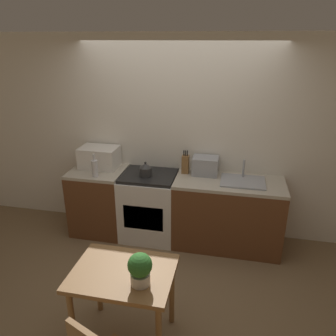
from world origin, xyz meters
TOP-DOWN VIEW (x-y plane):
  - ground_plane at (0.00, 0.00)m, footprint 16.00×16.00m
  - wall_back at (0.00, 1.22)m, footprint 10.00×0.06m
  - counter_left_run at (-1.02, 0.88)m, footprint 0.70×0.62m
  - counter_right_run at (0.71, 0.88)m, footprint 1.34×0.62m
  - stove_range at (-0.32, 0.88)m, footprint 0.71×0.62m
  - kettle at (-0.34, 0.82)m, footprint 0.15×0.15m
  - microwave at (-1.03, 0.99)m, footprint 0.50×0.34m
  - bottle at (-0.96, 0.68)m, footprint 0.08×0.08m
  - knife_block at (0.13, 1.03)m, footprint 0.09×0.09m
  - toaster_oven at (0.39, 1.04)m, footprint 0.32×0.25m
  - sink_basin at (0.86, 0.88)m, footprint 0.53×0.40m
  - dining_table at (-0.10, -0.78)m, footprint 0.85×0.64m
  - potted_plant at (0.09, -0.89)m, footprint 0.19×0.19m

SIDE VIEW (x-z plane):
  - ground_plane at x=0.00m, z-range 0.00..0.00m
  - stove_range at x=-0.32m, z-range 0.00..0.90m
  - counter_right_run at x=0.71m, z-range 0.00..0.90m
  - counter_left_run at x=-1.02m, z-range 0.00..0.90m
  - dining_table at x=-0.10m, z-range 0.26..0.99m
  - potted_plant at x=0.09m, z-range 0.74..1.01m
  - sink_basin at x=0.86m, z-range 0.79..1.03m
  - kettle at x=-0.34m, z-range 0.89..1.08m
  - toaster_oven at x=0.39m, z-range 0.90..1.13m
  - bottle at x=-0.96m, z-range 0.87..1.16m
  - knife_block at x=0.13m, z-range 0.87..1.17m
  - microwave at x=-1.03m, z-range 0.90..1.18m
  - wall_back at x=0.00m, z-range 0.00..2.60m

